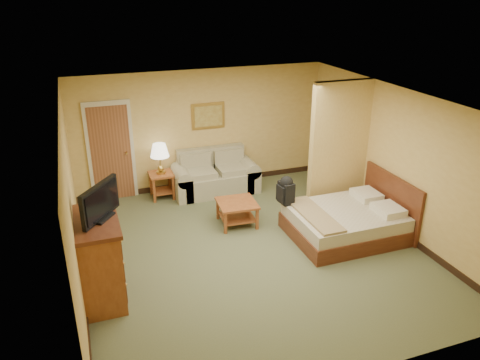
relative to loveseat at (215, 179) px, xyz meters
name	(u,v)px	position (x,y,z in m)	size (l,w,h in m)	color
floor	(251,250)	(-0.14, -2.58, -0.30)	(6.00, 6.00, 0.00)	#565D3C
ceiling	(253,101)	(-0.14, -2.58, 2.30)	(6.00, 6.00, 0.00)	white
back_wall	(202,130)	(-0.14, 0.42, 1.00)	(5.50, 0.02, 2.60)	tan
left_wall	(72,206)	(-2.89, -2.58, 1.00)	(0.02, 6.00, 2.60)	tan
right_wall	(395,160)	(2.61, -2.58, 1.00)	(0.02, 6.00, 2.60)	tan
partition	(339,148)	(2.01, -1.65, 1.00)	(1.20, 0.15, 2.60)	tan
door	(111,152)	(-2.09, 0.39, 0.73)	(0.94, 0.16, 2.10)	beige
baseboard	(204,183)	(-0.14, 0.41, -0.24)	(5.50, 0.02, 0.12)	black
loveseat	(215,179)	(0.00, 0.00, 0.00)	(1.83, 0.85, 0.92)	tan
side_table	(162,182)	(-1.15, 0.07, 0.06)	(0.50, 0.50, 0.55)	brown
table_lamp	(160,151)	(-1.15, 0.07, 0.74)	(0.39, 0.39, 0.64)	#BA9844
coffee_table	(237,208)	(-0.05, -1.59, 0.03)	(0.75, 0.75, 0.45)	brown
wall_picture	(208,116)	(0.00, 0.40, 1.30)	(0.73, 0.04, 0.57)	#B78E3F
dresser	(100,259)	(-2.62, -3.05, 0.34)	(0.62, 1.18, 1.26)	brown
tv	(100,203)	(-2.52, -3.05, 1.20)	(0.54, 0.70, 0.51)	black
bed	(348,221)	(1.68, -2.68, -0.02)	(1.94, 1.61, 1.04)	#4F2112
backpack	(286,189)	(0.74, -2.03, 0.49)	(0.24, 0.32, 0.52)	black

